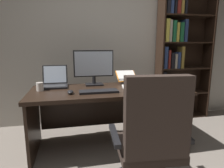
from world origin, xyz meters
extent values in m
cube|color=#B2ADA3|center=(0.00, 1.93, 1.28)|extent=(4.99, 0.12, 2.56)
cube|color=black|center=(-0.12, 0.98, 0.71)|extent=(1.80, 0.77, 0.04)
cube|color=black|center=(-0.99, 0.98, 0.34)|extent=(0.03, 0.71, 0.69)
cube|color=black|center=(0.74, 0.98, 0.34)|extent=(0.03, 0.71, 0.69)
cube|color=black|center=(-0.12, 1.34, 0.38)|extent=(1.68, 0.03, 0.48)
cube|color=black|center=(0.86, 1.72, 1.06)|extent=(0.02, 0.26, 2.13)
cube|color=black|center=(1.75, 1.72, 1.06)|extent=(0.02, 0.26, 2.13)
cube|color=black|center=(1.30, 1.85, 1.06)|extent=(0.91, 0.01, 2.13)
cube|color=black|center=(1.30, 1.72, 0.01)|extent=(0.86, 0.24, 0.02)
cube|color=gray|center=(0.92, 1.69, 0.17)|extent=(0.04, 0.18, 0.30)
cube|color=black|center=(0.97, 1.68, 0.20)|extent=(0.04, 0.17, 0.35)
cube|color=#195633|center=(1.04, 1.70, 0.19)|extent=(0.06, 0.21, 0.33)
cube|color=maroon|center=(1.11, 1.67, 0.15)|extent=(0.05, 0.15, 0.26)
cube|color=#512D66|center=(1.15, 1.69, 0.14)|extent=(0.03, 0.18, 0.24)
cube|color=black|center=(1.30, 1.72, 0.43)|extent=(0.86, 0.24, 0.02)
cube|color=black|center=(0.92, 1.70, 0.63)|extent=(0.05, 0.20, 0.37)
cube|color=#512D66|center=(0.97, 1.70, 0.58)|extent=(0.04, 0.20, 0.27)
cube|color=gray|center=(1.04, 1.68, 0.58)|extent=(0.05, 0.16, 0.26)
cube|color=navy|center=(1.09, 1.70, 0.58)|extent=(0.05, 0.20, 0.28)
cube|color=olive|center=(1.15, 1.68, 0.57)|extent=(0.06, 0.16, 0.25)
cube|color=black|center=(1.30, 1.72, 0.85)|extent=(0.86, 0.24, 0.02)
cube|color=navy|center=(0.92, 1.69, 1.04)|extent=(0.05, 0.18, 0.34)
cube|color=maroon|center=(0.98, 1.69, 1.01)|extent=(0.04, 0.18, 0.29)
cube|color=black|center=(1.04, 1.69, 0.99)|extent=(0.06, 0.18, 0.25)
cube|color=gray|center=(1.10, 1.68, 0.98)|extent=(0.04, 0.17, 0.23)
cube|color=navy|center=(1.15, 1.67, 0.99)|extent=(0.05, 0.15, 0.26)
cube|color=olive|center=(1.21, 1.68, 1.04)|extent=(0.05, 0.16, 0.35)
cube|color=black|center=(1.30, 1.72, 1.27)|extent=(0.86, 0.24, 0.02)
cube|color=gold|center=(0.92, 1.68, 1.46)|extent=(0.06, 0.17, 0.34)
cube|color=gray|center=(0.98, 1.70, 1.45)|extent=(0.04, 0.19, 0.33)
cube|color=#195633|center=(1.04, 1.70, 1.44)|extent=(0.06, 0.20, 0.32)
cube|color=gold|center=(1.10, 1.70, 1.43)|extent=(0.04, 0.19, 0.29)
cube|color=#195633|center=(1.17, 1.70, 1.43)|extent=(0.06, 0.20, 0.29)
cube|color=navy|center=(1.24, 1.69, 1.46)|extent=(0.05, 0.18, 0.34)
cube|color=black|center=(1.30, 1.72, 1.69)|extent=(0.86, 0.24, 0.02)
cube|color=black|center=(0.92, 1.69, 1.83)|extent=(0.05, 0.18, 0.24)
cube|color=navy|center=(0.98, 1.67, 1.85)|extent=(0.05, 0.15, 0.29)
cube|color=black|center=(1.04, 1.68, 1.87)|extent=(0.03, 0.15, 0.33)
cube|color=maroon|center=(1.09, 1.70, 1.86)|extent=(0.06, 0.20, 0.30)
cube|color=olive|center=(1.15, 1.70, 1.84)|extent=(0.05, 0.20, 0.28)
cube|color=black|center=(1.21, 1.67, 1.82)|extent=(0.04, 0.15, 0.22)
cylinder|color=black|center=(0.05, 0.20, 0.20)|extent=(0.06, 0.06, 0.30)
cube|color=#2D231E|center=(0.05, 0.20, 0.39)|extent=(0.54, 0.52, 0.07)
cube|color=#2D231E|center=(0.03, 0.01, 0.72)|extent=(0.48, 0.14, 0.61)
cube|color=black|center=(-0.23, 0.23, 0.51)|extent=(0.08, 0.39, 0.04)
cube|color=black|center=(0.33, 0.18, 0.51)|extent=(0.08, 0.39, 0.04)
cube|color=black|center=(-0.27, 1.24, 0.74)|extent=(0.22, 0.16, 0.02)
cylinder|color=black|center=(-0.27, 1.24, 0.79)|extent=(0.04, 0.04, 0.09)
cube|color=black|center=(-0.27, 1.25, 1.00)|extent=(0.50, 0.02, 0.33)
cube|color=silver|center=(-0.27, 1.23, 1.00)|extent=(0.47, 0.00, 0.30)
cube|color=black|center=(-0.75, 1.20, 0.74)|extent=(0.31, 0.25, 0.02)
cube|color=#2D2D30|center=(-0.75, 1.18, 0.75)|extent=(0.26, 0.14, 0.00)
cube|color=black|center=(-0.75, 1.35, 0.86)|extent=(0.31, 0.06, 0.23)
cube|color=silver|center=(-0.75, 1.35, 0.87)|extent=(0.27, 0.05, 0.21)
cube|color=black|center=(-0.27, 0.83, 0.74)|extent=(0.42, 0.15, 0.02)
ellipsoid|color=black|center=(-0.57, 0.83, 0.75)|extent=(0.06, 0.10, 0.04)
cube|color=black|center=(0.19, 1.22, 0.73)|extent=(0.14, 0.12, 0.01)
cube|color=black|center=(0.19, 1.17, 0.74)|extent=(0.24, 0.01, 0.01)
cube|color=orange|center=(0.19, 1.32, 0.82)|extent=(0.27, 0.22, 0.13)
cube|color=silver|center=(0.19, 1.32, 0.82)|extent=(0.25, 0.20, 0.12)
cube|color=yellow|center=(0.39, 0.76, 0.73)|extent=(0.25, 0.30, 0.01)
cube|color=yellow|center=(0.60, 0.79, 0.73)|extent=(0.25, 0.30, 0.01)
cube|color=silver|center=(0.39, 0.76, 0.74)|extent=(0.23, 0.29, 0.02)
cube|color=silver|center=(0.60, 0.79, 0.74)|extent=(0.23, 0.29, 0.02)
cylinder|color=#B7B7BC|center=(0.49, 0.78, 0.74)|extent=(0.05, 0.25, 0.02)
cube|color=silver|center=(0.13, 1.03, 0.73)|extent=(0.18, 0.23, 0.01)
cylinder|color=black|center=(0.15, 1.03, 0.74)|extent=(0.14, 0.05, 0.01)
cylinder|color=silver|center=(-0.90, 1.05, 0.77)|extent=(0.08, 0.08, 0.09)
camera|label=1|loc=(-0.56, -1.19, 1.22)|focal=30.99mm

